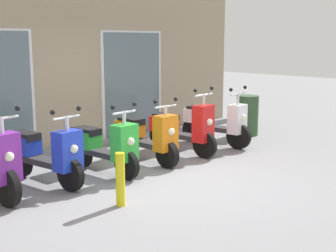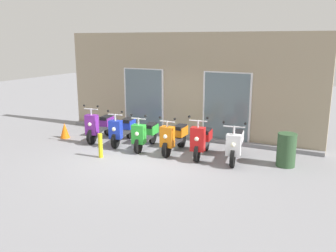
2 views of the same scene
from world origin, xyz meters
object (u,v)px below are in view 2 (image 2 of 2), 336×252
Objects in this scene: curb_bollard at (100,146)px; traffic_cone at (65,130)px; scooter_blue at (123,129)px; scooter_white at (236,144)px; scooter_red at (202,140)px; scooter_green at (145,134)px; trash_bin at (286,150)px; scooter_purple at (100,126)px; scooter_orange at (174,137)px.

traffic_cone is at bearing 154.02° from curb_bollard.
scooter_white is at bearing -1.38° from scooter_blue.
curb_bollard is at bearing -151.54° from scooter_red.
scooter_green is 4.14m from trash_bin.
scooter_red is at bearing -1.74° from scooter_purple.
scooter_green is (0.94, -0.16, -0.01)m from scooter_blue.
scooter_purple is at bearing 178.26° from scooter_red.
scooter_blue is 2.78m from scooter_red.
scooter_white is at bearing 21.90° from curb_bollard.
traffic_cone is 2.66m from curb_bollard.
scooter_green is 0.95m from scooter_orange.
scooter_white is (2.81, 0.07, 0.02)m from scooter_green.
trash_bin is at bearing 4.26° from scooter_orange.
traffic_cone is at bearing -176.73° from scooter_orange.
scooter_blue reaches higher than traffic_cone.
scooter_white is at bearing -0.90° from scooter_purple.
scooter_purple is at bearing 14.66° from traffic_cone.
scooter_white reaches higher than traffic_cone.
scooter_red is 2.31m from trash_bin.
trash_bin is at bearing 6.35° from scooter_red.
scooter_red is at bearing -177.77° from scooter_white.
scooter_purple is 5.98m from trash_bin.
scooter_purple reaches higher than curb_bollard.
scooter_orange is at bearing -1.90° from scooter_purple.
scooter_red is (2.78, -0.13, 0.03)m from scooter_blue.
scooter_purple is 1.30m from traffic_cone.
scooter_red is (3.68, -0.11, 0.00)m from scooter_purple.
trash_bin is at bearing 18.65° from curb_bollard.
scooter_orange is (0.95, 0.05, 0.01)m from scooter_green.
scooter_green is at bearing -178.51° from scooter_white.
scooter_white is (0.98, 0.04, -0.01)m from scooter_red.
curb_bollard is at bearing -80.77° from scooter_blue.
traffic_cone is (-1.24, -0.32, -0.24)m from scooter_purple.
scooter_purple is 1.85m from scooter_green.
scooter_orange is (1.90, -0.11, -0.00)m from scooter_blue.
scooter_green is at bearing -178.90° from scooter_red.
scooter_blue is 2.18m from traffic_cone.
scooter_white is at bearing 2.43° from traffic_cone.
scooter_green reaches higher than curb_bollard.
scooter_blue is 3.76m from scooter_white.
curb_bollard reaches higher than traffic_cone.
scooter_green is 2.20× the size of curb_bollard.
scooter_white is 3.79m from curb_bollard.
scooter_white is 1.75× the size of trash_bin.
scooter_red is at bearing -1.20° from scooter_orange.
curb_bollard is (-3.51, -1.41, -0.13)m from scooter_white.
scooter_purple reaches higher than scooter_orange.
scooter_blue is (0.90, 0.02, -0.02)m from scooter_purple.
scooter_blue reaches higher than trash_bin.
scooter_green is 1.00× the size of scooter_red.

